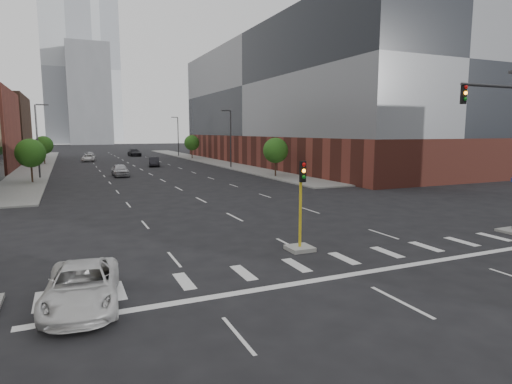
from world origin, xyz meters
TOP-DOWN VIEW (x-y plane):
  - ground at (0.00, 0.00)m, footprint 400.00×400.00m
  - sidewalk_left_far at (-15.00, 74.00)m, footprint 5.00×92.00m
  - sidewalk_right_far at (15.00, 74.00)m, footprint 5.00×92.00m
  - building_right_main at (29.50, 60.00)m, footprint 24.00×70.00m
  - tower_left at (-8.00, 220.00)m, footprint 22.00×22.00m
  - tower_right at (10.00, 260.00)m, footprint 20.00×20.00m
  - tower_mid at (0.00, 200.00)m, footprint 18.00×18.00m
  - median_traffic_signal at (0.00, 8.97)m, footprint 1.20×1.20m
  - mast_arm_signal at (12.61, 7.50)m, footprint 5.12×0.90m
  - streetlight_right_a at (13.41, 55.00)m, footprint 1.60×0.22m
  - streetlight_right_b at (13.41, 90.00)m, footprint 1.60×0.22m
  - streetlight_left at (-13.41, 50.00)m, footprint 1.60×0.22m
  - tree_left_near at (-14.00, 45.00)m, footprint 3.20×3.20m
  - tree_left_far at (-14.00, 75.00)m, footprint 3.20×3.20m
  - tree_right_near at (14.00, 40.00)m, footprint 3.20×3.20m
  - tree_right_far at (14.00, 80.00)m, footprint 3.20×3.20m
  - car_near_left at (-4.08, 48.90)m, footprint 1.97×4.80m
  - car_mid_right at (2.88, 63.18)m, footprint 2.29×4.86m
  - car_far_left at (-6.60, 80.03)m, footprint 2.82×5.19m
  - car_deep_right at (4.18, 95.15)m, footprint 2.73×5.99m
  - car_distant at (-5.64, 93.03)m, footprint 2.00×4.19m
  - parked_minivan at (-10.00, 6.00)m, footprint 2.82×5.20m

SIDE VIEW (x-z plane):
  - ground at x=0.00m, z-range 0.00..0.00m
  - sidewalk_left_far at x=-15.00m, z-range 0.00..0.15m
  - sidewalk_right_far at x=15.00m, z-range 0.00..0.15m
  - car_distant at x=-5.64m, z-range 0.00..1.38m
  - car_far_left at x=-6.60m, z-range 0.00..1.38m
  - parked_minivan at x=-10.00m, z-range 0.00..1.38m
  - car_mid_right at x=2.88m, z-range 0.00..1.54m
  - car_near_left at x=-4.08m, z-range 0.00..1.63m
  - car_deep_right at x=4.18m, z-range 0.00..1.70m
  - median_traffic_signal at x=0.00m, z-range -1.23..3.17m
  - tree_left_near at x=-14.00m, z-range 0.97..5.82m
  - tree_left_far at x=-14.00m, z-range 0.97..5.82m
  - tree_right_near at x=14.00m, z-range 0.97..5.82m
  - tree_right_far at x=14.00m, z-range 0.97..5.82m
  - streetlight_right_a at x=13.41m, z-range 0.47..9.55m
  - streetlight_right_b at x=13.41m, z-range 0.47..9.55m
  - streetlight_left at x=-13.41m, z-range 0.47..9.55m
  - mast_arm_signal at x=12.61m, z-range 1.11..10.18m
  - building_right_main at x=29.50m, z-range 0.00..22.00m
  - tower_mid at x=0.00m, z-range 0.00..44.00m
  - tower_left at x=-8.00m, z-range 0.00..70.00m
  - tower_right at x=10.00m, z-range 0.00..80.00m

